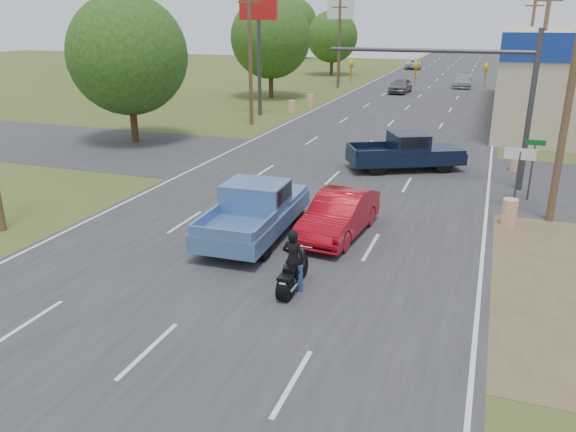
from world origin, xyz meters
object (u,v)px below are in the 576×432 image
at_px(distant_car_silver, 462,81).
at_px(distant_car_white, 413,64).
at_px(red_convertible, 339,215).
at_px(navy_pickup, 408,151).
at_px(blue_pickup, 256,209).
at_px(motorcycle, 292,276).
at_px(distant_car_grey, 400,86).
at_px(rider, 293,262).

relative_size(distant_car_silver, distant_car_white, 0.97).
xyz_separation_m(red_convertible, navy_pickup, (0.89, 10.18, 0.18)).
bearing_deg(red_convertible, blue_pickup, -155.66).
bearing_deg(distant_car_white, navy_pickup, 91.29).
relative_size(red_convertible, distant_car_silver, 0.95).
height_order(red_convertible, navy_pickup, navy_pickup).
relative_size(motorcycle, blue_pickup, 0.36).
bearing_deg(distant_car_silver, distant_car_grey, -130.28).
bearing_deg(distant_car_grey, blue_pickup, -83.76).
relative_size(rider, distant_car_silver, 0.35).
xyz_separation_m(rider, distant_car_silver, (1.26, 53.01, -0.16)).
height_order(distant_car_grey, distant_car_white, distant_car_grey).
bearing_deg(distant_car_white, distant_car_grey, 89.10).
height_order(rider, distant_car_white, rider).
xyz_separation_m(motorcycle, navy_pickup, (1.00, 14.84, 0.47)).
height_order(red_convertible, distant_car_grey, red_convertible).
bearing_deg(rider, navy_pickup, -93.45).
bearing_deg(rider, distant_car_silver, -90.96).
relative_size(motorcycle, distant_car_white, 0.43).
bearing_deg(distant_car_white, rider, 89.03).
relative_size(motorcycle, navy_pickup, 0.36).
distance_m(red_convertible, blue_pickup, 2.94).
bearing_deg(red_convertible, distant_car_silver, 93.82).
height_order(rider, blue_pickup, blue_pickup).
bearing_deg(navy_pickup, distant_car_silver, 152.25).
relative_size(rider, blue_pickup, 0.29).
relative_size(navy_pickup, distant_car_silver, 1.23).
distance_m(motorcycle, distant_car_grey, 45.93).
relative_size(navy_pickup, distant_car_white, 1.20).
height_order(motorcycle, blue_pickup, blue_pickup).
bearing_deg(distant_car_silver, distant_car_white, 108.16).
bearing_deg(distant_car_silver, red_convertible, -94.12).
xyz_separation_m(blue_pickup, distant_car_white, (-4.65, 71.81, -0.29)).
height_order(red_convertible, blue_pickup, blue_pickup).
height_order(distant_car_silver, distant_car_white, distant_car_silver).
bearing_deg(blue_pickup, rider, -55.73).
bearing_deg(red_convertible, rider, -86.09).
bearing_deg(blue_pickup, red_convertible, 17.24).
distance_m(blue_pickup, distant_car_silver, 49.53).
bearing_deg(motorcycle, blue_pickup, 126.18).
bearing_deg(blue_pickup, distant_car_silver, 83.54).
height_order(red_convertible, rider, rider).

